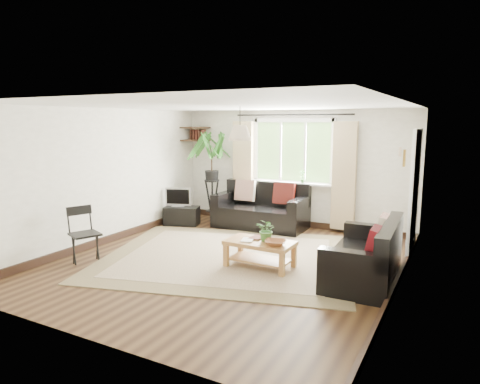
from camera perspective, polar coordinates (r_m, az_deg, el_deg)
The scene contains 24 objects.
floor at distance 6.76m, azimuth -1.61°, elevation -9.31°, with size 5.50×5.50×0.00m, color black.
ceiling at distance 6.41m, azimuth -1.71°, elevation 11.47°, with size 5.50×5.50×0.00m, color white.
wall_back at distance 8.95m, azimuth 7.09°, elevation 3.12°, with size 5.00×0.02×2.40m, color beige.
wall_front at distance 4.35m, azimuth -19.92°, elevation -4.04°, with size 5.00×0.02×2.40m, color beige.
wall_left at distance 8.00m, azimuth -17.43°, elevation 2.02°, with size 0.02×5.50×2.40m, color beige.
wall_right at distance 5.69m, azimuth 20.81°, elevation -1.02°, with size 0.02×5.50×2.40m, color beige.
rug at distance 7.00m, azimuth -1.69°, elevation -8.56°, with size 3.87×3.32×0.02m, color beige.
window at distance 8.88m, azimuth 7.04°, elevation 5.34°, with size 2.50×0.16×2.16m, color white, non-canonical shape.
door at distance 7.39m, azimuth 22.19°, elevation -0.40°, with size 0.06×0.96×2.06m, color silver.
corner_shelf at distance 9.72m, azimuth -5.97°, elevation 7.71°, with size 0.50×0.50×0.34m, color black, non-canonical shape.
pendant_lamp at distance 6.75m, azimuth 0.00°, elevation 8.40°, with size 0.36×0.36×0.54m, color beige, non-canonical shape.
wall_sconce at distance 5.93m, azimuth 20.82°, elevation 4.65°, with size 0.12×0.12×0.28m, color beige, non-canonical shape.
sofa_back at distance 8.78m, azimuth 2.76°, elevation -1.98°, with size 1.86×0.93×0.87m, color black, non-canonical shape.
sofa_right at distance 6.16m, azimuth 16.16°, elevation -7.68°, with size 0.85×1.69×0.80m, color black, non-canonical shape.
coffee_table at distance 6.46m, azimuth 2.67°, elevation -8.30°, with size 1.01×0.55×0.41m, color brown, non-canonical shape.
table_plant at distance 6.36m, azimuth 3.62°, elevation -5.10°, with size 0.30×0.26×0.33m, color #3B6D2B.
bowl at distance 6.19m, azimuth 4.76°, elevation -6.75°, with size 0.31×0.31×0.08m, color brown.
book_a at distance 6.43m, azimuth 0.26°, elevation -6.36°, with size 0.17×0.23×0.02m, color white.
book_b at distance 6.58m, azimuth 1.52°, elevation -5.98°, with size 0.18×0.24×0.02m, color #582C23.
tv_stand at distance 9.17m, azimuth -7.77°, elevation -3.14°, with size 0.71×0.40×0.38m, color black.
tv at distance 9.14m, azimuth -8.24°, elevation -0.62°, with size 0.55×0.18×0.42m, color #A5A5AA, non-canonical shape.
palm_stand at distance 9.34m, azimuth -3.77°, elevation 2.06°, with size 0.76×0.76×1.96m, color black, non-canonical shape.
folding_chair at distance 7.05m, azimuth -19.96°, elevation -5.44°, with size 0.45×0.45×0.86m, color black, non-canonical shape.
sill_plant at distance 8.77m, azimuth 8.31°, elevation 2.07°, with size 0.14×0.10×0.27m, color #2D6023.
Camera 1 is at (3.17, -5.56, 2.17)m, focal length 32.00 mm.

